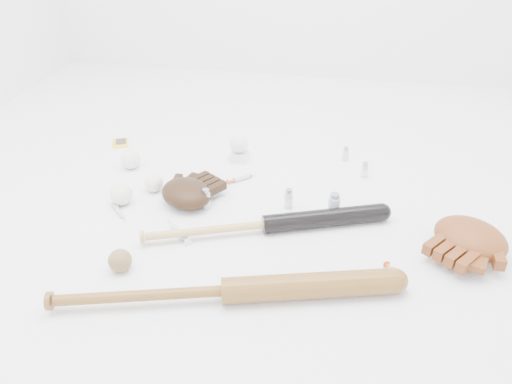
% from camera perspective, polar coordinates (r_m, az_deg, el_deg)
% --- Properties ---
extents(bat_dark, '(0.83, 0.36, 0.06)m').
position_cam_1_polar(bat_dark, '(1.65, 1.13, -3.71)').
color(bat_dark, black).
rests_on(bat_dark, ground).
extents(bat_wood, '(1.00, 0.34, 0.07)m').
position_cam_1_polar(bat_wood, '(1.40, -3.51, -11.20)').
color(bat_wood, brown).
rests_on(bat_wood, ground).
extents(glove_dark, '(0.33, 0.33, 0.09)m').
position_cam_1_polar(glove_dark, '(1.81, -7.94, -0.09)').
color(glove_dark, black).
rests_on(glove_dark, ground).
extents(glove_tan, '(0.38, 0.38, 0.10)m').
position_cam_1_polar(glove_tan, '(1.70, 23.31, -4.81)').
color(glove_tan, brown).
rests_on(glove_tan, ground).
extents(trading_card, '(0.10, 0.11, 0.01)m').
position_cam_1_polar(trading_card, '(2.32, -15.29, 5.42)').
color(trading_card, yellow).
rests_on(trading_card, ground).
extents(pedestal, '(0.07, 0.07, 0.04)m').
position_cam_1_polar(pedestal, '(2.10, -1.93, 4.13)').
color(pedestal, white).
rests_on(pedestal, ground).
extents(baseball_on_pedestal, '(0.08, 0.08, 0.08)m').
position_cam_1_polar(baseball_on_pedestal, '(2.07, -1.96, 5.53)').
color(baseball_on_pedestal, white).
rests_on(baseball_on_pedestal, pedestal).
extents(baseball_left, '(0.07, 0.07, 0.07)m').
position_cam_1_polar(baseball_left, '(1.91, -11.62, 1.03)').
color(baseball_left, white).
rests_on(baseball_left, ground).
extents(baseball_upper, '(0.08, 0.08, 0.08)m').
position_cam_1_polar(baseball_upper, '(2.09, -14.15, 3.65)').
color(baseball_upper, white).
rests_on(baseball_upper, ground).
extents(baseball_mid, '(0.08, 0.08, 0.08)m').
position_cam_1_polar(baseball_mid, '(1.86, -15.15, -0.27)').
color(baseball_mid, white).
rests_on(baseball_mid, ground).
extents(baseball_aged, '(0.07, 0.07, 0.07)m').
position_cam_1_polar(baseball_aged, '(1.55, -15.28, -7.57)').
color(baseball_aged, olive).
rests_on(baseball_aged, ground).
extents(syringe_0, '(0.11, 0.11, 0.02)m').
position_cam_1_polar(syringe_0, '(1.82, -15.39, -2.19)').
color(syringe_0, '#ADBCC6').
rests_on(syringe_0, ground).
extents(syringe_1, '(0.13, 0.14, 0.02)m').
position_cam_1_polar(syringe_1, '(1.67, -8.82, -4.56)').
color(syringe_1, '#ADBCC6').
rests_on(syringe_1, ground).
extents(syringe_2, '(0.13, 0.11, 0.02)m').
position_cam_1_polar(syringe_2, '(1.95, -1.63, 1.58)').
color(syringe_2, '#ADBCC6').
rests_on(syringe_2, ground).
extents(syringe_3, '(0.09, 0.15, 0.02)m').
position_cam_1_polar(syringe_3, '(1.54, 15.73, -9.40)').
color(syringe_3, '#ADBCC6').
rests_on(syringe_3, ground).
extents(vial_0, '(0.02, 0.02, 0.07)m').
position_cam_1_polar(vial_0, '(2.01, 12.32, 2.49)').
color(vial_0, silver).
rests_on(vial_0, ground).
extents(vial_1, '(0.02, 0.02, 0.06)m').
position_cam_1_polar(vial_1, '(2.12, 10.21, 4.31)').
color(vial_1, silver).
rests_on(vial_1, ground).
extents(vial_2, '(0.03, 0.03, 0.08)m').
position_cam_1_polar(vial_2, '(1.78, 3.74, -0.75)').
color(vial_2, silver).
rests_on(vial_2, ground).
extents(vial_3, '(0.04, 0.04, 0.10)m').
position_cam_1_polar(vial_3, '(1.74, 8.90, -1.57)').
color(vial_3, silver).
rests_on(vial_3, ground).
extents(vial_4, '(0.03, 0.03, 0.08)m').
position_cam_1_polar(vial_4, '(1.78, -5.72, -0.76)').
color(vial_4, silver).
rests_on(vial_4, ground).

